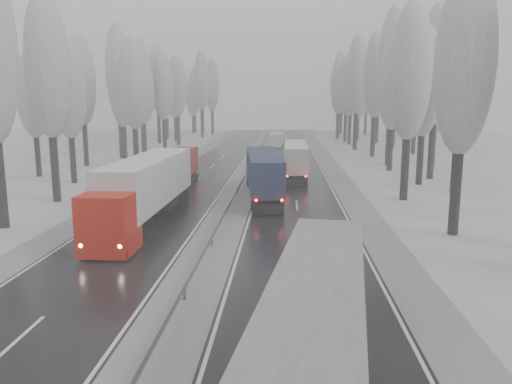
# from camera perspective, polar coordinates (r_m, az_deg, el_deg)

# --- Properties ---
(ground) EXTENTS (260.00, 260.00, 0.00)m
(ground) POSITION_cam_1_polar(r_m,az_deg,el_deg) (18.61, -10.71, -16.85)
(ground) COLOR silver
(ground) RESTS_ON ground
(carriageway_right) EXTENTS (7.50, 200.00, 0.03)m
(carriageway_right) POSITION_cam_1_polar(r_m,az_deg,el_deg) (46.79, 4.54, -0.02)
(carriageway_right) COLOR black
(carriageway_right) RESTS_ON ground
(carriageway_left) EXTENTS (7.50, 200.00, 0.03)m
(carriageway_left) POSITION_cam_1_polar(r_m,az_deg,el_deg) (47.74, -8.16, 0.12)
(carriageway_left) COLOR black
(carriageway_left) RESTS_ON ground
(median_slush) EXTENTS (3.00, 200.00, 0.04)m
(median_slush) POSITION_cam_1_polar(r_m,az_deg,el_deg) (46.97, -1.87, 0.06)
(median_slush) COLOR #979A9E
(median_slush) RESTS_ON ground
(shoulder_right) EXTENTS (2.40, 200.00, 0.04)m
(shoulder_right) POSITION_cam_1_polar(r_m,az_deg,el_deg) (47.16, 10.57, -0.08)
(shoulder_right) COLOR #979A9E
(shoulder_right) RESTS_ON ground
(shoulder_left) EXTENTS (2.40, 200.00, 0.04)m
(shoulder_left) POSITION_cam_1_polar(r_m,az_deg,el_deg) (48.97, -13.84, 0.18)
(shoulder_left) COLOR #979A9E
(shoulder_left) RESTS_ON ground
(median_guardrail) EXTENTS (0.12, 200.00, 0.76)m
(median_guardrail) POSITION_cam_1_polar(r_m,az_deg,el_deg) (46.86, -1.88, 0.75)
(median_guardrail) COLOR slate
(median_guardrail) RESTS_ON ground
(tree_16) EXTENTS (3.60, 3.60, 16.53)m
(tree_16) POSITION_cam_1_polar(r_m,az_deg,el_deg) (33.53, 22.77, 13.39)
(tree_16) COLOR black
(tree_16) RESTS_ON ground
(tree_18) EXTENTS (3.60, 3.60, 16.58)m
(tree_18) POSITION_cam_1_polar(r_m,az_deg,el_deg) (44.30, 17.20, 12.86)
(tree_18) COLOR black
(tree_18) RESTS_ON ground
(tree_19) EXTENTS (3.60, 3.60, 14.57)m
(tree_19) POSITION_cam_1_polar(r_m,az_deg,el_deg) (49.62, 22.32, 10.76)
(tree_19) COLOR black
(tree_19) RESTS_ON ground
(tree_20) EXTENTS (3.60, 3.60, 15.71)m
(tree_20) POSITION_cam_1_polar(r_m,az_deg,el_deg) (52.99, 18.70, 11.70)
(tree_20) COLOR black
(tree_20) RESTS_ON ground
(tree_21) EXTENTS (3.60, 3.60, 18.62)m
(tree_21) POSITION_cam_1_polar(r_m,az_deg,el_deg) (57.52, 19.95, 13.34)
(tree_21) COLOR black
(tree_21) RESTS_ON ground
(tree_22) EXTENTS (3.60, 3.60, 15.86)m
(tree_22) POSITION_cam_1_polar(r_m,az_deg,el_deg) (62.94, 15.41, 11.68)
(tree_22) COLOR black
(tree_22) RESTS_ON ground
(tree_23) EXTENTS (3.60, 3.60, 13.55)m
(tree_23) POSITION_cam_1_polar(r_m,az_deg,el_deg) (68.32, 19.90, 10.07)
(tree_23) COLOR black
(tree_23) RESTS_ON ground
(tree_24) EXTENTS (3.60, 3.60, 20.49)m
(tree_24) POSITION_cam_1_polar(r_m,az_deg,el_deg) (68.57, 15.32, 14.01)
(tree_24) COLOR black
(tree_24) RESTS_ON ground
(tree_25) EXTENTS (3.60, 3.60, 19.44)m
(tree_25) POSITION_cam_1_polar(r_m,az_deg,el_deg) (74.05, 20.03, 12.95)
(tree_25) COLOR black
(tree_25) RESTS_ON ground
(tree_26) EXTENTS (3.60, 3.60, 18.78)m
(tree_26) POSITION_cam_1_polar(r_m,az_deg,el_deg) (78.50, 13.48, 12.80)
(tree_26) COLOR black
(tree_26) RESTS_ON ground
(tree_27) EXTENTS (3.60, 3.60, 17.62)m
(tree_27) POSITION_cam_1_polar(r_m,az_deg,el_deg) (83.86, 17.90, 11.91)
(tree_27) COLOR black
(tree_27) RESTS_ON ground
(tree_28) EXTENTS (3.60, 3.60, 19.62)m
(tree_28) POSITION_cam_1_polar(r_m,az_deg,el_deg) (88.89, 11.49, 12.91)
(tree_28) COLOR black
(tree_28) RESTS_ON ground
(tree_29) EXTENTS (3.60, 3.60, 18.11)m
(tree_29) POSITION_cam_1_polar(r_m,az_deg,el_deg) (94.05, 15.68, 12.00)
(tree_29) COLOR black
(tree_29) RESTS_ON ground
(tree_30) EXTENTS (3.60, 3.60, 17.86)m
(tree_30) POSITION_cam_1_polar(r_m,az_deg,el_deg) (98.53, 10.80, 12.02)
(tree_30) COLOR black
(tree_30) RESTS_ON ground
(tree_31) EXTENTS (3.60, 3.60, 18.58)m
(tree_31) POSITION_cam_1_polar(r_m,az_deg,el_deg) (103.39, 13.85, 12.08)
(tree_31) COLOR black
(tree_31) RESTS_ON ground
(tree_32) EXTENTS (3.60, 3.60, 17.33)m
(tree_32) POSITION_cam_1_polar(r_m,az_deg,el_deg) (105.98, 10.31, 11.73)
(tree_32) COLOR black
(tree_32) RESTS_ON ground
(tree_33) EXTENTS (3.60, 3.60, 14.33)m
(tree_33) POSITION_cam_1_polar(r_m,az_deg,el_deg) (110.32, 11.67, 10.63)
(tree_33) COLOR black
(tree_33) RESTS_ON ground
(tree_34) EXTENTS (3.60, 3.60, 17.63)m
(tree_34) POSITION_cam_1_polar(r_m,az_deg,el_deg) (112.95, 9.42, 11.76)
(tree_34) COLOR black
(tree_34) RESTS_ON ground
(tree_35) EXTENTS (3.60, 3.60, 18.25)m
(tree_35) POSITION_cam_1_polar(r_m,az_deg,el_deg) (118.20, 13.76, 11.74)
(tree_35) COLOR black
(tree_35) RESTS_ON ground
(tree_36) EXTENTS (3.60, 3.60, 20.23)m
(tree_36) POSITION_cam_1_polar(r_m,az_deg,el_deg) (122.92, 9.58, 12.41)
(tree_36) COLOR black
(tree_36) RESTS_ON ground
(tree_37) EXTENTS (3.60, 3.60, 16.37)m
(tree_37) POSITION_cam_1_polar(r_m,az_deg,el_deg) (127.73, 12.53, 11.13)
(tree_37) COLOR black
(tree_37) RESTS_ON ground
(tree_38) EXTENTS (3.60, 3.60, 17.97)m
(tree_38) POSITION_cam_1_polar(r_m,az_deg,el_deg) (133.56, 9.81, 11.62)
(tree_38) COLOR black
(tree_38) RESTS_ON ground
(tree_39) EXTENTS (3.60, 3.60, 16.19)m
(tree_39) POSITION_cam_1_polar(r_m,az_deg,el_deg) (137.84, 10.80, 11.07)
(tree_39) COLOR black
(tree_39) RESTS_ON ground
(tree_58) EXTENTS (3.60, 3.60, 17.21)m
(tree_58) POSITION_cam_1_polar(r_m,az_deg,el_deg) (45.05, -22.72, 12.99)
(tree_58) COLOR black
(tree_58) RESTS_ON ground
(tree_60) EXTENTS (3.60, 3.60, 14.84)m
(tree_60) POSITION_cam_1_polar(r_m,az_deg,el_deg) (54.83, -20.67, 10.94)
(tree_60) COLOR black
(tree_60) RESTS_ON ground
(tree_61) EXTENTS (3.60, 3.60, 13.95)m
(tree_61) POSITION_cam_1_polar(r_m,az_deg,el_deg) (60.92, -24.14, 10.05)
(tree_61) COLOR black
(tree_61) RESTS_ON ground
(tree_62) EXTENTS (3.60, 3.60, 16.04)m
(tree_62) POSITION_cam_1_polar(r_m,az_deg,el_deg) (62.48, -13.85, 11.86)
(tree_62) COLOR black
(tree_62) RESTS_ON ground
(tree_63) EXTENTS (3.60, 3.60, 16.88)m
(tree_63) POSITION_cam_1_polar(r_m,az_deg,el_deg) (68.92, -19.30, 11.87)
(tree_63) COLOR black
(tree_63) RESTS_ON ground
(tree_64) EXTENTS (3.60, 3.60, 15.42)m
(tree_64) POSITION_cam_1_polar(r_m,az_deg,el_deg) (72.34, -15.05, 11.26)
(tree_64) COLOR black
(tree_64) RESTS_ON ground
(tree_65) EXTENTS (3.60, 3.60, 19.48)m
(tree_65) POSITION_cam_1_polar(r_m,az_deg,el_deg) (76.79, -15.49, 13.10)
(tree_65) COLOR black
(tree_65) RESTS_ON ground
(tree_66) EXTENTS (3.60, 3.60, 15.23)m
(tree_66) POSITION_cam_1_polar(r_m,az_deg,el_deg) (81.51, -12.82, 11.14)
(tree_66) COLOR black
(tree_66) RESTS_ON ground
(tree_67) EXTENTS (3.60, 3.60, 17.09)m
(tree_67) POSITION_cam_1_polar(r_m,az_deg,el_deg) (85.77, -13.01, 11.88)
(tree_67) COLOR black
(tree_67) RESTS_ON ground
(tree_68) EXTENTS (3.60, 3.60, 16.65)m
(tree_68) POSITION_cam_1_polar(r_m,az_deg,el_deg) (87.67, -10.59, 11.74)
(tree_68) COLOR black
(tree_68) RESTS_ON ground
(tree_69) EXTENTS (3.60, 3.60, 19.35)m
(tree_69) POSITION_cam_1_polar(r_m,az_deg,el_deg) (92.83, -12.99, 12.63)
(tree_69) COLOR black
(tree_69) RESTS_ON ground
(tree_70) EXTENTS (3.60, 3.60, 17.09)m
(tree_70) POSITION_cam_1_polar(r_m,az_deg,el_deg) (97.44, -9.00, 11.81)
(tree_70) COLOR black
(tree_70) RESTS_ON ground
(tree_71) EXTENTS (3.60, 3.60, 19.61)m
(tree_71) POSITION_cam_1_polar(r_m,az_deg,el_deg) (102.47, -11.20, 12.56)
(tree_71) COLOR black
(tree_71) RESTS_ON ground
(tree_72) EXTENTS (3.60, 3.60, 15.11)m
(tree_72) POSITION_cam_1_polar(r_m,az_deg,el_deg) (107.10, -9.29, 10.99)
(tree_72) COLOR black
(tree_72) RESTS_ON ground
(tree_73) EXTENTS (3.60, 3.60, 17.22)m
(tree_73) POSITION_cam_1_polar(r_m,az_deg,el_deg) (111.67, -10.33, 11.62)
(tree_73) COLOR black
(tree_73) RESTS_ON ground
(tree_74) EXTENTS (3.60, 3.60, 19.68)m
(tree_74) POSITION_cam_1_polar(r_m,az_deg,el_deg) (117.02, -6.27, 12.43)
(tree_74) COLOR black
(tree_74) RESTS_ON ground
(tree_75) EXTENTS (3.60, 3.60, 18.60)m
(tree_75) POSITION_cam_1_polar(r_m,az_deg,el_deg) (122.74, -10.24, 11.91)
(tree_75) COLOR black
(tree_75) RESTS_ON ground
(tree_76) EXTENTS (3.60, 3.60, 18.55)m
(tree_76) POSITION_cam_1_polar(r_m,az_deg,el_deg) (126.12, -5.07, 11.97)
(tree_76) COLOR black
(tree_76) RESTS_ON ground
(tree_77) EXTENTS (3.60, 3.60, 14.32)m
(tree_77) POSITION_cam_1_polar(r_m,az_deg,el_deg) (130.94, -7.26, 10.69)
(tree_77) COLOR black
(tree_77) RESTS_ON ground
(tree_78) EXTENTS (3.60, 3.60, 19.55)m
(tree_78) POSITION_cam_1_polar(r_m,az_deg,el_deg) (133.19, -6.18, 12.14)
(tree_78) COLOR black
(tree_78) RESTS_ON ground
(tree_79) EXTENTS (3.60, 3.60, 17.07)m
(tree_79) POSITION_cam_1_polar(r_m,az_deg,el_deg) (137.56, -7.05, 11.41)
(tree_79) COLOR black
(tree_79) RESTS_ON ground
(truck_grey_tarp) EXTENTS (4.40, 15.30, 3.89)m
(truck_grey_tarp) POSITION_cam_1_polar(r_m,az_deg,el_deg) (15.39, 7.32, -13.43)
(truck_grey_tarp) COLOR #515156
(truck_grey_tarp) RESTS_ON ground
(truck_blue_box) EXTENTS (4.09, 15.95, 4.06)m
(truck_blue_box) POSITION_cam_1_polar(r_m,az_deg,el_deg) (43.58, 0.79, 2.37)
(truck_blue_box) COLOR #1A1B42
(truck_blue_box) RESTS_ON ground
(truck_cream_box) EXTENTS (2.47, 15.04, 3.85)m
(truck_cream_box) POSITION_cam_1_polar(r_m,az_deg,el_deg) (55.79, 4.55, 3.99)
(truck_cream_box) COLOR gray
(truck_cream_box) RESTS_ON ground
(box_truck_distant) EXTENTS (2.77, 7.17, 2.62)m
(box_truck_distant) POSITION_cam_1_polar(r_m,az_deg,el_deg) (92.58, 2.38, 6.00)
(box_truck_distant) COLOR silver
(box_truck_distant) RESTS_ON ground
(truck_red_white) EXTENTS (3.13, 17.87, 4.57)m
(truck_red_white) POSITION_cam_1_polar(r_m,az_deg,el_deg) (34.67, -12.61, 0.53)
(truck_red_white) COLOR red
(truck_red_white) RESTS_ON ground
(truck_red_red) EXTENTS (2.99, 14.45, 3.68)m
(truck_red_red) POSITION_cam_1_polar(r_m,az_deg,el_deg) (46.81, -9.87, 2.51)
(truck_red_red) COLOR #AF1F0A
(truck_red_red) RESTS_ON ground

